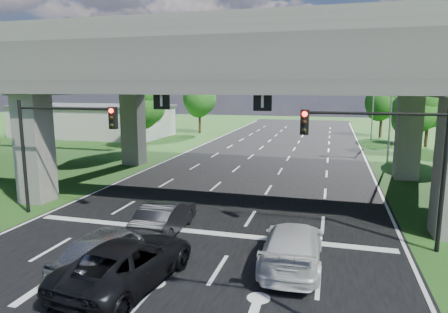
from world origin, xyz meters
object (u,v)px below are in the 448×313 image
at_px(streetlight_far, 387,97).
at_px(car_trailing, 128,262).
at_px(streetlight_beyond, 370,94).
at_px(car_silver, 111,249).
at_px(car_dark, 165,217).
at_px(car_white, 292,245).
at_px(signal_left, 57,136).
at_px(signal_right, 387,149).

distance_m(streetlight_far, car_trailing, 28.50).
xyz_separation_m(streetlight_beyond, car_silver, (-11.99, -41.16, -4.96)).
relative_size(streetlight_far, streetlight_beyond, 1.00).
bearing_deg(streetlight_far, car_trailing, -113.00).
height_order(car_dark, car_white, car_white).
relative_size(signal_left, car_trailing, 1.05).
height_order(streetlight_beyond, car_silver, streetlight_beyond).
distance_m(car_silver, car_dark, 4.17).
bearing_deg(car_white, signal_left, -14.04).
distance_m(signal_right, streetlight_far, 20.25).
distance_m(signal_right, car_white, 5.60).
relative_size(streetlight_far, car_silver, 1.99).
bearing_deg(signal_left, streetlight_far, 48.22).
bearing_deg(streetlight_far, car_white, -104.01).
height_order(car_silver, car_dark, car_silver).
distance_m(signal_left, car_white, 12.98).
xyz_separation_m(signal_left, streetlight_far, (17.92, 20.06, 1.66)).
height_order(streetlight_far, streetlight_beyond, same).
relative_size(car_silver, car_dark, 1.10).
xyz_separation_m(streetlight_far, car_trailing, (-10.96, -25.82, -5.02)).
bearing_deg(car_trailing, car_white, -143.63).
bearing_deg(signal_right, car_trailing, -146.44).
distance_m(signal_right, streetlight_beyond, 36.17).
xyz_separation_m(streetlight_far, car_dark, (-11.70, -21.00, -5.06)).
distance_m(streetlight_beyond, car_trailing, 43.52).
bearing_deg(signal_left, car_dark, -8.61).
bearing_deg(streetlight_beyond, car_trailing, -104.68).
height_order(signal_left, streetlight_beyond, streetlight_beyond).
bearing_deg(car_trailing, car_silver, -25.32).
xyz_separation_m(car_dark, car_trailing, (0.74, -4.82, 0.04)).
bearing_deg(car_dark, car_white, 160.56).
relative_size(streetlight_far, car_dark, 2.19).
bearing_deg(car_dark, signal_left, -10.46).
height_order(signal_right, signal_left, same).
xyz_separation_m(signal_left, car_white, (12.21, -2.84, -3.38)).
bearing_deg(streetlight_beyond, car_dark, -107.54).
height_order(car_silver, car_trailing, car_silver).
relative_size(streetlight_beyond, car_trailing, 1.75).
relative_size(signal_left, car_dark, 1.31).
bearing_deg(car_trailing, signal_left, -32.36).
distance_m(streetlight_far, car_white, 24.13).
relative_size(signal_right, car_white, 1.12).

